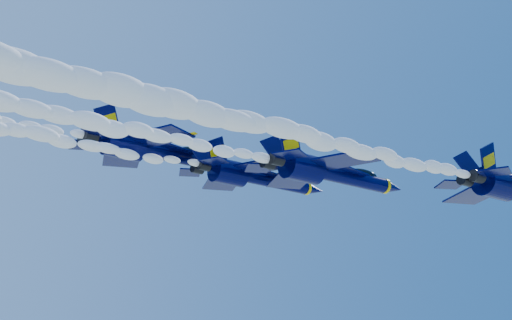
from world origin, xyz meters
TOP-DOWN VIEW (x-y plane):
  - smoke_trail_jet_lead at (-14.17, -13.98)m, footprint 51.94×2.69m
  - jet_second at (3.31, -2.80)m, footprint 19.42×15.93m
  - smoke_trail_jet_second at (-30.95, -2.80)m, footprint 51.94×2.63m
  - jet_third at (-0.07, 6.28)m, footprint 18.20×14.93m
  - jet_fourth at (-10.67, 10.59)m, footprint 20.08×16.47m

SIDE VIEW (x-z plane):
  - smoke_trail_jet_lead at x=-14.17m, z-range 148.82..151.24m
  - smoke_trail_jet_second at x=-30.95m, z-range 150.39..152.76m
  - jet_second at x=3.31m, z-range 148.48..155.70m
  - jet_third at x=-0.07m, z-range 149.90..156.66m
  - jet_fourth at x=-10.67m, z-range 151.80..159.26m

